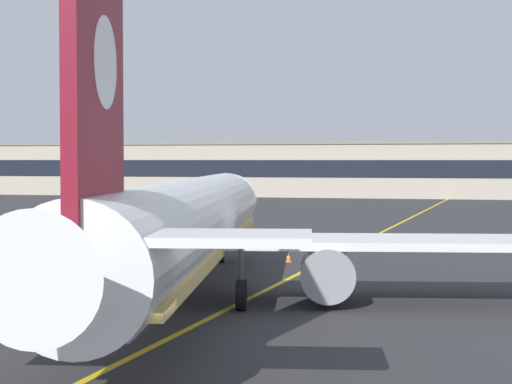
# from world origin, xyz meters

# --- Properties ---
(taxiway_centreline) EXTENTS (13.50, 179.54, 0.01)m
(taxiway_centreline) POSITION_xyz_m (0.00, 30.00, 0.00)
(taxiway_centreline) COLOR yellow
(taxiway_centreline) RESTS_ON ground
(airliner_foreground) EXTENTS (32.35, 41.35, 11.65)m
(airliner_foreground) POSITION_xyz_m (-3.43, 15.10, 3.37)
(airliner_foreground) COLOR white
(airliner_foreground) RESTS_ON ground
(safety_cone_by_nose_gear) EXTENTS (0.44, 0.44, 0.55)m
(safety_cone_by_nose_gear) POSITION_xyz_m (-1.93, 30.69, 0.26)
(safety_cone_by_nose_gear) COLOR orange
(safety_cone_by_nose_gear) RESTS_ON ground
(terminal_building) EXTENTS (161.67, 12.40, 9.16)m
(terminal_building) POSITION_xyz_m (-2.56, 123.31, 4.59)
(terminal_building) COLOR #B2A893
(terminal_building) RESTS_ON ground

